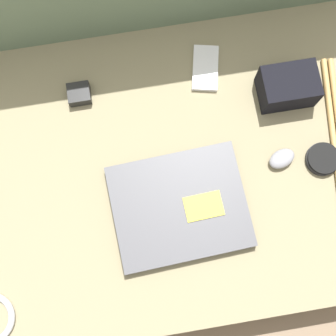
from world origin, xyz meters
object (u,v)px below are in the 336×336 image
speaker_puck (323,159)px  charger_brick (79,94)px  computer_mouse (282,159)px  camera_pouch (288,87)px  phone_silver (205,68)px  laptop (180,207)px

speaker_puck → charger_brick: 0.63m
computer_mouse → charger_brick: charger_brick is taller
computer_mouse → charger_brick: (-0.47, 0.25, 0.00)m
camera_pouch → phone_silver: bearing=152.5°
phone_silver → computer_mouse: bearing=-49.9°
phone_silver → charger_brick: charger_brick is taller
computer_mouse → phone_silver: size_ratio=0.59×
camera_pouch → computer_mouse: bearing=-105.1°
speaker_puck → laptop: bearing=-170.8°
laptop → charger_brick: bearing=119.1°
laptop → camera_pouch: 0.40m
camera_pouch → charger_brick: bearing=171.5°
computer_mouse → camera_pouch: bearing=54.6°
computer_mouse → speaker_puck: size_ratio=0.95×
laptop → camera_pouch: bearing=35.4°
charger_brick → laptop: bearing=-58.1°
computer_mouse → charger_brick: bearing=131.9°
computer_mouse → speaker_puck: (0.10, -0.02, -0.00)m
laptop → camera_pouch: camera_pouch is taller
camera_pouch → laptop: bearing=-141.8°
speaker_puck → charger_brick: bearing=155.1°
charger_brick → speaker_puck: bearing=-24.9°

